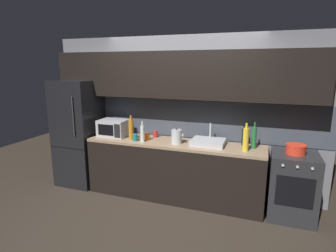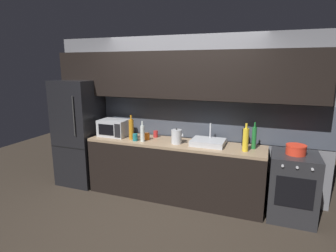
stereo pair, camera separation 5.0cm
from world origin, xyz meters
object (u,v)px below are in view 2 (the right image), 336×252
Objects in this scene: wine_bottle_green at (254,138)px; wine_bottle_dark at (245,137)px; refrigerator at (80,132)px; wine_bottle_amber at (131,129)px; mug_orange at (147,136)px; microwave at (114,128)px; wine_bottle_clear at (142,133)px; oven_range at (293,186)px; mug_teal at (135,137)px; mug_red at (156,134)px; kettle at (176,137)px; cooking_pot at (296,150)px; wine_bottle_yellow at (246,139)px.

wine_bottle_dark is at bearing 137.68° from wine_bottle_green.
wine_bottle_green is at bearing 1.31° from refrigerator.
mug_orange is at bearing 13.69° from wine_bottle_amber.
mug_orange is (0.62, -0.04, -0.08)m from microwave.
wine_bottle_clear reaches higher than wine_bottle_dark.
microwave is (-2.75, 0.02, 0.58)m from oven_range.
wine_bottle_amber is at bearing 147.32° from mug_teal.
refrigerator is 1.38m from mug_red.
wine_bottle_clear reaches higher than kettle.
wine_bottle_amber is at bearing -166.31° from mug_orange.
wine_bottle_green is at bearing 172.98° from cooking_pot.
mug_teal is (-2.28, -0.14, 0.50)m from oven_range.
wine_bottle_green is at bearing 56.80° from wine_bottle_yellow.
microwave is at bearing -178.77° from wine_bottle_green.
wine_bottle_amber is at bearing -178.16° from cooking_pot.
mug_orange is (-1.60, -0.08, -0.11)m from wine_bottle_green.
mug_teal is at bearing -168.39° from wine_bottle_dark.
kettle is at bearing -27.99° from mug_red.
kettle is at bearing -4.16° from microwave.
wine_bottle_amber is at bearing -171.10° from wine_bottle_dark.
wine_bottle_dark is at bearing 4.74° from microwave.
oven_range is 0.82m from wine_bottle_green.
mug_teal is at bearing -140.13° from mug_orange.
wine_bottle_yellow is at bearing -1.38° from kettle.
wine_bottle_dark reaches higher than mug_red.
wine_bottle_clear reaches higher than oven_range.
mug_red is 0.42× the size of cooking_pot.
refrigerator is 1.29m from wine_bottle_clear.
wine_bottle_clear is 2.16m from cooking_pot.
microwave is 0.62m from wine_bottle_clear.
refrigerator is 5.76× the size of wine_bottle_dark.
mug_orange is at bearing 177.31° from wine_bottle_yellow.
microwave is at bearing 179.59° from oven_range.
wine_bottle_green is at bearing -42.32° from wine_bottle_dark.
microwave is (0.68, 0.02, 0.13)m from refrigerator.
kettle is 0.75× the size of wine_bottle_dark.
wine_bottle_green is at bearing 4.42° from wine_bottle_amber.
mug_red is (-2.07, 0.17, 0.50)m from oven_range.
wine_bottle_yellow is 1.50m from mug_orange.
wine_bottle_amber reaches higher than mug_red.
wine_bottle_green is at bearing 6.74° from kettle.
mug_teal is 1.03× the size of mug_orange.
wine_bottle_green is at bearing -3.86° from mug_red.
oven_range is 2.34× the size of wine_bottle_amber.
wine_bottle_yellow reaches higher than cooking_pot.
wine_bottle_green is 0.55m from cooking_pot.
wine_bottle_amber is at bearing -175.58° from wine_bottle_green.
wine_bottle_clear is 0.33m from mug_red.
oven_range is 2.19m from mug_orange.
mug_red is at bearing 175.29° from oven_range.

